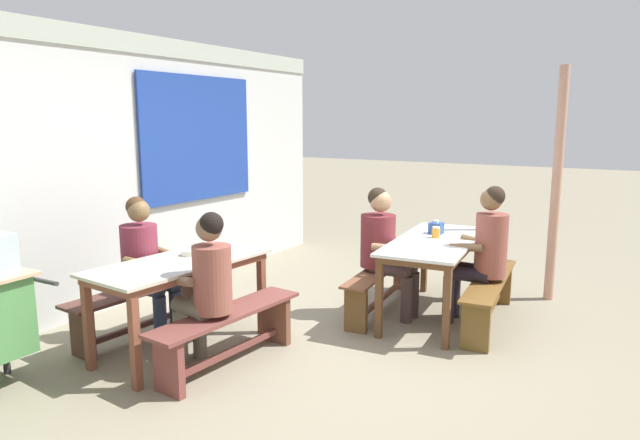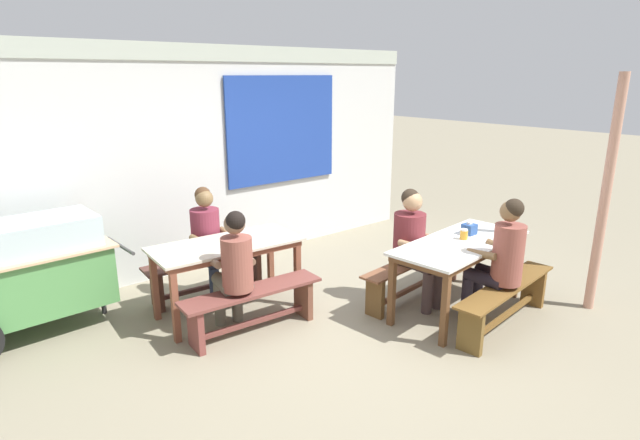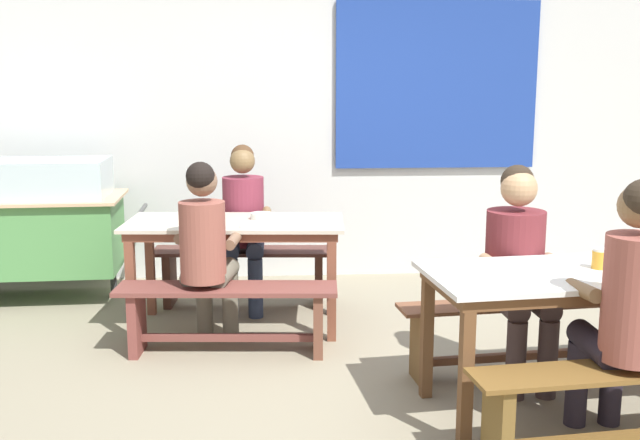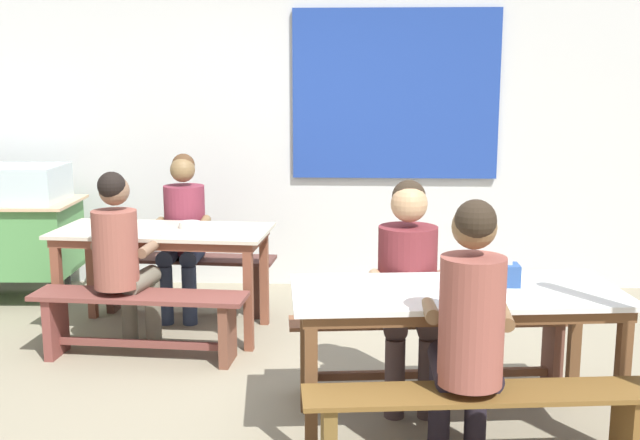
% 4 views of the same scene
% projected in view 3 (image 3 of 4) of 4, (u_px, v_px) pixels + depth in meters
% --- Properties ---
extents(ground_plane, '(40.00, 40.00, 0.00)m').
position_uv_depth(ground_plane, '(378.00, 378.00, 4.47)').
color(ground_plane, gray).
extents(backdrop_wall, '(6.16, 0.23, 2.76)m').
position_uv_depth(backdrop_wall, '(343.00, 112.00, 6.60)').
color(backdrop_wall, silver).
rests_on(backdrop_wall, ground_plane).
extents(dining_table_far, '(1.55, 0.79, 0.77)m').
position_uv_depth(dining_table_far, '(235.00, 233.00, 5.27)').
color(dining_table_far, beige).
rests_on(dining_table_far, ground_plane).
extents(dining_table_near, '(1.74, 0.89, 0.77)m').
position_uv_depth(dining_table_near, '(585.00, 285.00, 3.93)').
color(dining_table_near, silver).
rests_on(dining_table_near, ground_plane).
extents(bench_far_back, '(1.42, 0.42, 0.44)m').
position_uv_depth(bench_far_back, '(244.00, 268.00, 5.86)').
color(bench_far_back, '#523029').
rests_on(bench_far_back, ground_plane).
extents(bench_far_front, '(1.42, 0.41, 0.44)m').
position_uv_depth(bench_far_front, '(227.00, 308.00, 4.82)').
color(bench_far_front, brown).
rests_on(bench_far_front, ground_plane).
extents(bench_near_back, '(1.70, 0.42, 0.44)m').
position_uv_depth(bench_near_back, '(536.00, 326.00, 4.51)').
color(bench_near_back, brown).
rests_on(bench_near_back, ground_plane).
extents(bench_near_front, '(1.63, 0.45, 0.44)m').
position_uv_depth(bench_near_front, '(638.00, 398.00, 3.49)').
color(bench_near_front, brown).
rests_on(bench_near_front, ground_plane).
extents(food_cart, '(1.72, 0.84, 1.12)m').
position_uv_depth(food_cart, '(31.00, 220.00, 5.94)').
color(food_cart, '#51914D').
rests_on(food_cart, ground_plane).
extents(person_right_near_table, '(0.46, 0.57, 1.26)m').
position_uv_depth(person_right_near_table, '(518.00, 260.00, 4.34)').
color(person_right_near_table, '#443433').
rests_on(person_right_near_table, ground_plane).
extents(person_near_front, '(0.40, 0.55, 1.32)m').
position_uv_depth(person_near_front, '(627.00, 302.00, 3.48)').
color(person_near_front, '#241E28').
rests_on(person_near_front, ground_plane).
extents(person_center_facing, '(0.43, 0.53, 1.25)m').
position_uv_depth(person_center_facing, '(243.00, 218.00, 5.72)').
color(person_center_facing, '#2A354E').
rests_on(person_center_facing, ground_plane).
extents(person_left_back_turned, '(0.45, 0.53, 1.24)m').
position_uv_depth(person_left_back_turned, '(206.00, 245.00, 4.82)').
color(person_left_back_turned, '#686454').
rests_on(person_left_back_turned, ground_plane).
extents(tissue_box, '(0.13, 0.13, 0.14)m').
position_uv_depth(tissue_box, '(629.00, 254.00, 4.01)').
color(tissue_box, '#2B4E91').
rests_on(tissue_box, dining_table_near).
extents(condiment_jar, '(0.08, 0.08, 0.11)m').
position_uv_depth(condiment_jar, '(600.00, 259.00, 3.93)').
color(condiment_jar, gold).
rests_on(condiment_jar, dining_table_near).
extents(soup_bowl, '(0.15, 0.15, 0.04)m').
position_uv_depth(soup_bowl, '(261.00, 216.00, 5.31)').
color(soup_bowl, silver).
rests_on(soup_bowl, dining_table_far).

